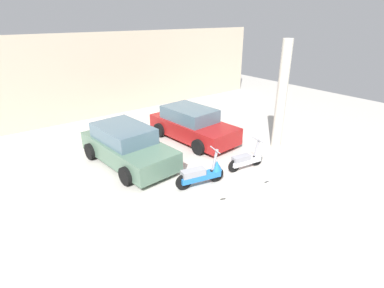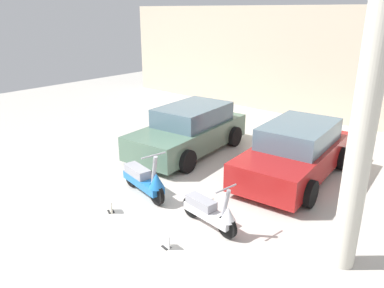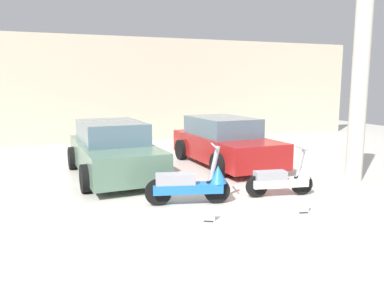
# 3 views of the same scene
# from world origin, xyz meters

# --- Properties ---
(ground_plane) EXTENTS (28.00, 28.00, 0.00)m
(ground_plane) POSITION_xyz_m (0.00, 0.00, 0.00)
(ground_plane) COLOR beige
(wall_back) EXTENTS (19.60, 0.12, 4.09)m
(wall_back) POSITION_xyz_m (0.00, 9.02, 2.05)
(wall_back) COLOR beige
(wall_back) RESTS_ON ground_plane
(scooter_front_left) EXTENTS (1.59, 0.67, 1.12)m
(scooter_front_left) POSITION_xyz_m (-0.50, 0.57, 0.40)
(scooter_front_left) COLOR black
(scooter_front_left) RESTS_ON ground_plane
(scooter_front_right) EXTENTS (1.41, 0.52, 0.99)m
(scooter_front_right) POSITION_xyz_m (1.42, 0.50, 0.35)
(scooter_front_right) COLOR black
(scooter_front_right) RESTS_ON ground_plane
(car_rear_left) EXTENTS (2.17, 4.06, 1.33)m
(car_rear_left) POSITION_xyz_m (-1.62, 3.36, 0.64)
(car_rear_left) COLOR #51705B
(car_rear_left) RESTS_ON ground_plane
(car_rear_center) EXTENTS (2.15, 4.04, 1.33)m
(car_rear_center) POSITION_xyz_m (1.52, 3.71, 0.64)
(car_rear_center) COLOR maroon
(car_rear_center) RESTS_ON ground_plane
(placard_near_left_scooter) EXTENTS (0.20, 0.17, 0.26)m
(placard_near_left_scooter) POSITION_xyz_m (-0.52, -0.37, 0.11)
(placard_near_left_scooter) COLOR black
(placard_near_left_scooter) RESTS_ON ground_plane
(placard_near_right_scooter) EXTENTS (0.20, 0.14, 0.26)m
(placard_near_right_scooter) POSITION_xyz_m (1.21, -0.50, 0.11)
(placard_near_right_scooter) COLOR black
(placard_near_right_scooter) RESTS_ON ground_plane
(support_column_side) EXTENTS (0.38, 0.38, 4.09)m
(support_column_side) POSITION_xyz_m (3.70, 1.07, 2.05)
(support_column_side) COLOR beige
(support_column_side) RESTS_ON ground_plane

